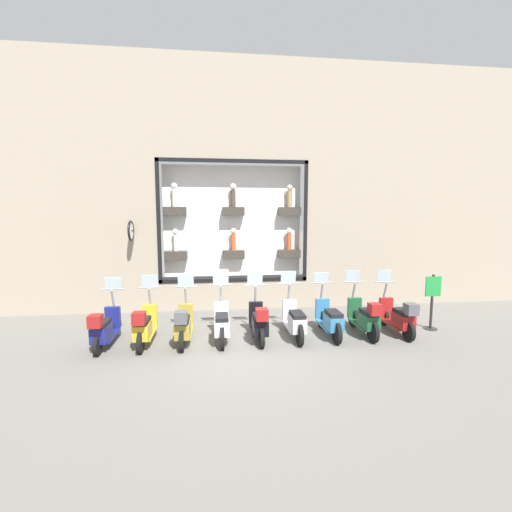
% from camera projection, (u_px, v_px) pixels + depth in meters
% --- Properties ---
extents(ground_plane, '(120.00, 120.00, 0.00)m').
position_uv_depth(ground_plane, '(242.00, 348.00, 8.17)').
color(ground_plane, '#66635E').
extents(building_facade, '(1.24, 36.00, 8.15)m').
position_uv_depth(building_facade, '(233.00, 185.00, 11.24)').
color(building_facade, gray).
rests_on(building_facade, ground_plane).
extents(scooter_red_0, '(1.80, 0.61, 1.60)m').
position_uv_depth(scooter_red_0, '(399.00, 317.00, 9.03)').
color(scooter_red_0, black).
rests_on(scooter_red_0, ground_plane).
extents(scooter_green_1, '(1.81, 0.61, 1.61)m').
position_uv_depth(scooter_green_1, '(365.00, 318.00, 8.93)').
color(scooter_green_1, black).
rests_on(scooter_green_1, ground_plane).
extents(scooter_teal_2, '(1.81, 0.61, 1.57)m').
position_uv_depth(scooter_teal_2, '(330.00, 320.00, 8.88)').
color(scooter_teal_2, black).
rests_on(scooter_teal_2, ground_plane).
extents(scooter_silver_3, '(1.81, 0.60, 1.63)m').
position_uv_depth(scooter_silver_3, '(295.00, 321.00, 8.77)').
color(scooter_silver_3, black).
rests_on(scooter_silver_3, ground_plane).
extents(scooter_black_4, '(1.80, 0.60, 1.66)m').
position_uv_depth(scooter_black_4, '(259.00, 322.00, 8.59)').
color(scooter_black_4, black).
rests_on(scooter_black_4, ground_plane).
extents(scooter_white_5, '(1.81, 0.60, 1.71)m').
position_uv_depth(scooter_white_5, '(222.00, 324.00, 8.55)').
color(scooter_white_5, black).
rests_on(scooter_white_5, ground_plane).
extents(scooter_olive_6, '(1.80, 0.60, 1.62)m').
position_uv_depth(scooter_olive_6, '(184.00, 325.00, 8.37)').
color(scooter_olive_6, black).
rests_on(scooter_olive_6, ground_plane).
extents(scooter_yellow_7, '(1.80, 0.61, 1.59)m').
position_uv_depth(scooter_yellow_7, '(144.00, 326.00, 8.27)').
color(scooter_yellow_7, black).
rests_on(scooter_yellow_7, ground_plane).
extents(scooter_navy_8, '(1.79, 0.61, 1.55)m').
position_uv_depth(scooter_navy_8, '(104.00, 329.00, 8.15)').
color(scooter_navy_8, black).
rests_on(scooter_navy_8, ground_plane).
extents(shop_sign_post, '(0.36, 0.45, 1.54)m').
position_uv_depth(shop_sign_post, '(432.00, 300.00, 9.42)').
color(shop_sign_post, '#232326').
rests_on(shop_sign_post, ground_plane).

